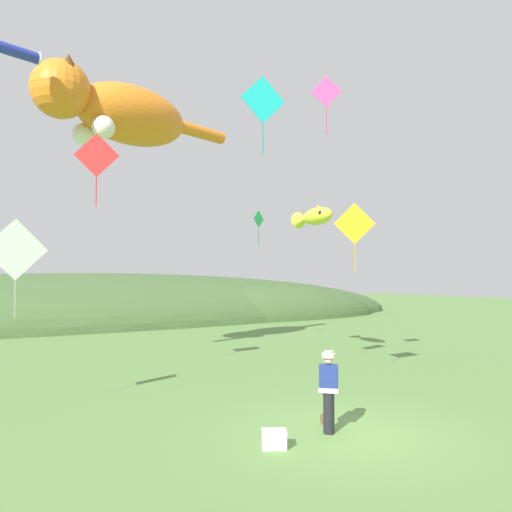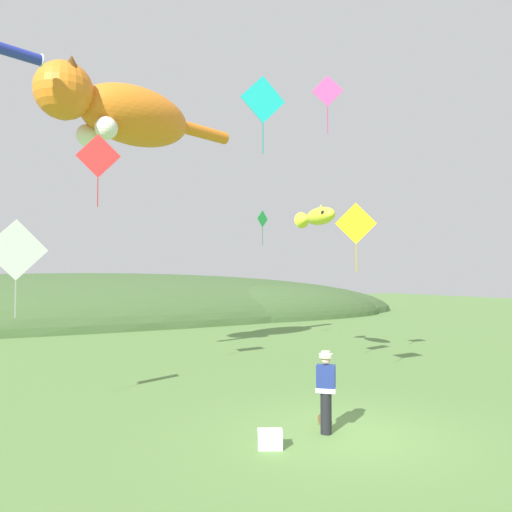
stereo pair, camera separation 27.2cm
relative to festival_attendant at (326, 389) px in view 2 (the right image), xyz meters
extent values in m
plane|color=#5B8442|center=(0.31, -0.30, -0.95)|extent=(120.00, 120.00, 0.00)
ellipsoid|color=#426033|center=(0.31, 28.92, -0.95)|extent=(57.21, 15.73, 7.10)
ellipsoid|color=#426033|center=(13.05, 25.42, -0.95)|extent=(23.01, 7.50, 5.36)
cylinder|color=black|center=(0.00, 0.00, -0.51)|extent=(0.24, 0.24, 0.88)
cube|color=navy|center=(0.00, 0.00, 0.23)|extent=(0.46, 0.45, 0.60)
cube|color=white|center=(0.00, 0.00, -0.01)|extent=(0.49, 0.48, 0.10)
sphere|color=beige|center=(0.00, 0.00, 0.64)|extent=(0.20, 0.20, 0.20)
cylinder|color=#B2AD99|center=(0.00, 0.00, 0.73)|extent=(0.30, 0.30, 0.09)
cylinder|color=#B2AD99|center=(0.00, 0.00, 0.79)|extent=(0.20, 0.20, 0.07)
cylinder|color=olive|center=(0.32, 0.54, -0.83)|extent=(0.11, 0.19, 0.19)
cylinder|color=brown|center=(0.27, 0.54, -0.83)|extent=(0.02, 0.25, 0.25)
cylinder|color=brown|center=(0.38, 0.54, -0.83)|extent=(0.02, 0.25, 0.25)
cube|color=white|center=(-1.52, -0.19, -0.80)|extent=(0.57, 0.51, 0.30)
cube|color=white|center=(-1.52, -0.19, -0.62)|extent=(0.59, 0.52, 0.06)
ellipsoid|color=orange|center=(-1.21, 11.05, 8.90)|extent=(5.47, 3.98, 2.34)
ellipsoid|color=white|center=(-1.43, 10.98, 8.48)|extent=(3.47, 2.35, 1.29)
sphere|color=orange|center=(-4.09, 10.10, 9.14)|extent=(2.10, 2.10, 2.10)
cone|color=#522A0A|center=(-3.91, 9.55, 9.90)|extent=(0.95, 0.95, 0.70)
cone|color=#522A0A|center=(-4.27, 10.65, 9.90)|extent=(0.95, 0.95, 0.70)
sphere|color=white|center=(-2.62, 9.84, 7.91)|extent=(0.84, 0.84, 0.84)
sphere|color=white|center=(-3.06, 11.18, 7.91)|extent=(0.84, 0.84, 0.84)
cylinder|color=orange|center=(2.34, 12.23, 9.02)|extent=(2.62, 1.34, 0.56)
ellipsoid|color=yellow|center=(5.28, 7.35, 4.83)|extent=(0.99, 2.06, 0.70)
cone|color=yellow|center=(5.45, 8.66, 4.83)|extent=(0.78, 0.73, 0.70)
cone|color=yellow|center=(5.27, 7.29, 5.13)|extent=(0.37, 0.37, 0.33)
sphere|color=black|center=(4.96, 6.74, 4.89)|extent=(0.16, 0.16, 0.16)
cylinder|color=#2633A5|center=(-6.09, 8.35, 9.50)|extent=(2.32, 1.02, 0.36)
torus|color=white|center=(-4.98, 8.69, 9.50)|extent=(0.19, 0.44, 0.44)
cube|color=yellow|center=(3.84, 3.50, 4.12)|extent=(1.13, 0.72, 1.33)
cylinder|color=black|center=(3.84, 3.51, 4.12)|extent=(0.76, 0.49, 0.02)
cube|color=#A98511|center=(3.84, 3.50, 3.00)|extent=(0.03, 0.02, 0.90)
cube|color=#19BFBF|center=(0.50, 3.62, 7.58)|extent=(1.39, 0.21, 1.40)
cylinder|color=black|center=(0.50, 3.63, 7.58)|extent=(0.93, 0.15, 0.02)
cube|color=#118585|center=(0.50, 3.62, 6.43)|extent=(0.03, 0.01, 0.90)
cube|color=#E53F8C|center=(3.10, 3.96, 8.41)|extent=(0.85, 0.58, 1.01)
cylinder|color=black|center=(3.10, 3.97, 8.41)|extent=(0.57, 0.40, 0.02)
cube|color=#A02C62|center=(3.10, 3.96, 7.46)|extent=(0.03, 0.02, 0.90)
cube|color=green|center=(5.45, 12.31, 5.22)|extent=(0.78, 0.37, 0.85)
cylinder|color=black|center=(5.45, 12.32, 5.22)|extent=(0.53, 0.25, 0.02)
cube|color=#1A7C35|center=(5.45, 12.31, 4.34)|extent=(0.03, 0.02, 0.90)
cube|color=white|center=(-5.85, 4.64, 3.09)|extent=(1.48, 0.23, 1.50)
cylinder|color=black|center=(-5.85, 4.65, 3.09)|extent=(1.00, 0.16, 0.02)
cube|color=#A9A9A9|center=(-5.85, 4.64, 1.89)|extent=(0.03, 0.01, 0.90)
cube|color=red|center=(-3.47, 6.99, 6.17)|extent=(1.29, 0.50, 1.37)
cylinder|color=black|center=(-3.47, 7.01, 6.17)|extent=(0.87, 0.34, 0.02)
cube|color=maroon|center=(-3.47, 6.99, 5.04)|extent=(0.03, 0.02, 0.90)
camera|label=1|loc=(-6.84, -8.67, 2.49)|focal=35.00mm
camera|label=2|loc=(-6.61, -8.80, 2.49)|focal=35.00mm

